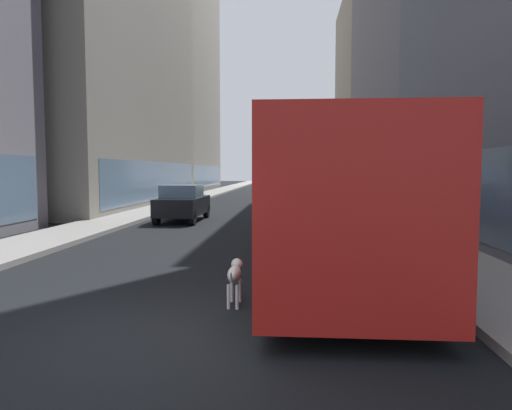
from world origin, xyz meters
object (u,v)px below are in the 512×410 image
(transit_bus, at_px, (326,190))
(car_black_suv, at_px, (183,203))
(dalmatian_dog, at_px, (235,274))
(car_blue_hatchback, at_px, (307,199))
(car_yellow_taxi, at_px, (301,189))

(transit_bus, relative_size, car_black_suv, 2.90)
(transit_bus, bearing_deg, dalmatian_dog, -116.88)
(transit_bus, relative_size, dalmatian_dog, 11.98)
(transit_bus, xyz_separation_m, dalmatian_dog, (-1.76, -3.46, -1.26))
(car_blue_hatchback, relative_size, dalmatian_dog, 4.18)
(car_blue_hatchback, bearing_deg, dalmatian_dog, -96.35)
(car_black_suv, distance_m, car_blue_hatchback, 6.47)
(car_yellow_taxi, xyz_separation_m, dalmatian_dog, (-1.76, -29.20, -0.31))
(car_yellow_taxi, xyz_separation_m, car_blue_hatchback, (-0.00, -13.41, -0.00))
(dalmatian_dog, bearing_deg, car_yellow_taxi, 86.56)
(car_yellow_taxi, height_order, dalmatian_dog, car_yellow_taxi)
(dalmatian_dog, bearing_deg, car_black_suv, 107.03)
(car_blue_hatchback, bearing_deg, car_yellow_taxi, 90.00)
(transit_bus, height_order, car_yellow_taxi, transit_bus)
(car_black_suv, height_order, car_blue_hatchback, same)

